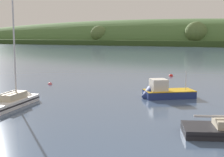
{
  "coord_description": "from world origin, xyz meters",
  "views": [
    {
      "loc": [
        29.92,
        7.88,
        7.24
      ],
      "look_at": [
        7.68,
        43.94,
        1.61
      ],
      "focal_mm": 52.33,
      "sensor_mm": 36.0,
      "label": 1
    }
  ],
  "objects_px": {
    "sailboat_midwater_white": "(16,103)",
    "mooring_buoy_midchannel": "(50,84)",
    "fishing_boat_moored": "(164,94)",
    "mooring_buoy_off_fishing_boat": "(171,76)"
  },
  "relations": [
    {
      "from": "sailboat_midwater_white",
      "to": "fishing_boat_moored",
      "type": "distance_m",
      "value": 16.54
    },
    {
      "from": "fishing_boat_moored",
      "to": "mooring_buoy_midchannel",
      "type": "height_order",
      "value": "fishing_boat_moored"
    },
    {
      "from": "fishing_boat_moored",
      "to": "mooring_buoy_off_fishing_boat",
      "type": "relative_size",
      "value": 7.64
    },
    {
      "from": "fishing_boat_moored",
      "to": "sailboat_midwater_white",
      "type": "bearing_deg",
      "value": 4.48
    },
    {
      "from": "sailboat_midwater_white",
      "to": "mooring_buoy_off_fishing_boat",
      "type": "distance_m",
      "value": 31.63
    },
    {
      "from": "mooring_buoy_midchannel",
      "to": "mooring_buoy_off_fishing_boat",
      "type": "relative_size",
      "value": 0.86
    },
    {
      "from": "fishing_boat_moored",
      "to": "mooring_buoy_midchannel",
      "type": "distance_m",
      "value": 18.38
    },
    {
      "from": "sailboat_midwater_white",
      "to": "mooring_buoy_midchannel",
      "type": "height_order",
      "value": "sailboat_midwater_white"
    },
    {
      "from": "sailboat_midwater_white",
      "to": "fishing_boat_moored",
      "type": "relative_size",
      "value": 2.03
    },
    {
      "from": "sailboat_midwater_white",
      "to": "mooring_buoy_midchannel",
      "type": "xyz_separation_m",
      "value": [
        -6.76,
        12.57,
        -0.18
      ]
    }
  ]
}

